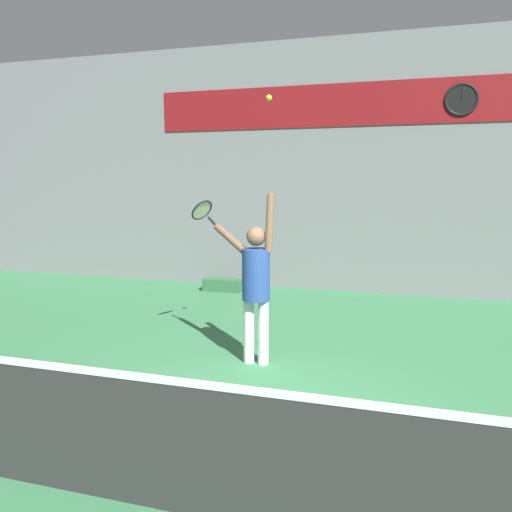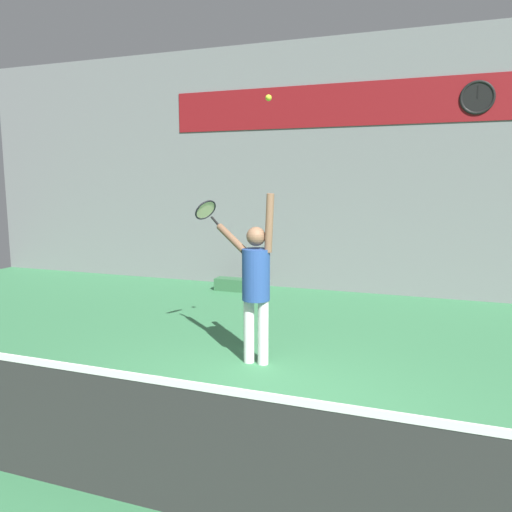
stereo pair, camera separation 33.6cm
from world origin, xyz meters
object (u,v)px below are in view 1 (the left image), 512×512
scoreboard_clock (462,99)px  tennis_ball (269,98)px  tennis_player (255,280)px  tennis_racket (203,211)px  equipment_bag (223,285)px

scoreboard_clock → tennis_ball: scoreboard_clock is taller
tennis_player → tennis_ball: bearing=-15.0°
scoreboard_clock → tennis_racket: scoreboard_clock is taller
tennis_racket → tennis_ball: (1.06, -0.56, 1.32)m
scoreboard_clock → tennis_player: bearing=-120.5°
tennis_racket → equipment_bag: size_ratio=0.55×
tennis_ball → equipment_bag: tennis_ball is taller
scoreboard_clock → equipment_bag: 5.72m
scoreboard_clock → tennis_ball: (-2.43, -4.46, -0.56)m
tennis_ball → tennis_racket: bearing=152.2°
tennis_player → tennis_ball: 2.11m
tennis_player → scoreboard_clock: bearing=59.5°
scoreboard_clock → tennis_ball: size_ratio=8.34×
tennis_racket → equipment_bag: 3.78m
tennis_player → tennis_racket: size_ratio=4.77×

